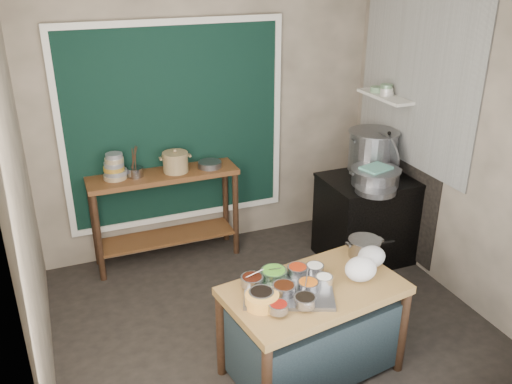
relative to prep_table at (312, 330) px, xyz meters
name	(u,v)px	position (x,y,z in m)	size (l,w,h in m)	color
floor	(266,317)	(-0.05, 0.75, -0.39)	(3.50, 3.00, 0.02)	#29231F
back_wall	(208,116)	(-0.05, 2.26, 1.02)	(3.50, 0.02, 2.80)	gray
left_wall	(21,202)	(-1.81, 0.75, 1.02)	(0.02, 3.00, 2.80)	gray
right_wall	(451,139)	(1.71, 0.75, 1.02)	(0.02, 3.00, 2.80)	gray
curtain_panel	(176,126)	(-0.40, 2.22, 0.98)	(2.10, 0.02, 1.90)	black
curtain_frame	(176,126)	(-0.40, 2.21, 0.98)	(2.22, 0.03, 2.02)	beige
tile_panel	(416,76)	(1.69, 1.30, 1.48)	(0.02, 1.70, 1.70)	#B2B2AA
soot_patch	(397,186)	(1.69, 1.40, 0.32)	(0.01, 1.30, 1.30)	black
wall_shelf	(385,96)	(1.58, 1.60, 1.23)	(0.22, 0.70, 0.03)	beige
prep_table	(312,330)	(0.00, 0.00, 0.00)	(1.25, 0.72, 0.75)	brown
back_counter	(166,217)	(-0.60, 2.03, 0.10)	(1.45, 0.40, 0.95)	#563318
stove_block	(368,220)	(1.30, 1.30, 0.05)	(0.90, 0.68, 0.85)	black
stove_top	(371,180)	(1.30, 1.30, 0.49)	(0.92, 0.69, 0.03)	black
condiment_tray	(289,291)	(-0.20, 0.01, 0.39)	(0.61, 0.44, 0.03)	gray
condiment_bowls	(285,284)	(-0.21, 0.03, 0.43)	(0.64, 0.53, 0.08)	gray
yellow_basin	(262,300)	(-0.43, -0.06, 0.42)	(0.23, 0.23, 0.09)	#E8984A
saucepan	(364,248)	(0.56, 0.24, 0.45)	(0.26, 0.26, 0.14)	gray
plastic_bag_a	(361,269)	(0.35, -0.04, 0.46)	(0.23, 0.20, 0.18)	white
plastic_bag_b	(372,257)	(0.52, 0.10, 0.45)	(0.21, 0.18, 0.16)	white
bowl_stack	(115,168)	(-1.04, 2.06, 0.68)	(0.22, 0.22, 0.25)	tan
utensil_cup	(135,172)	(-0.86, 2.04, 0.62)	(0.15, 0.15, 0.09)	gray
ceramic_crock	(176,163)	(-0.47, 2.02, 0.66)	(0.26, 0.26, 0.18)	olive
wide_bowl	(210,164)	(-0.13, 2.01, 0.60)	(0.23, 0.23, 0.06)	gray
stock_pot	(373,150)	(1.43, 1.52, 0.71)	(0.52, 0.52, 0.40)	gray
pot_lid	(385,153)	(1.49, 1.37, 0.72)	(0.44, 0.44, 0.02)	gray
steamer	(375,177)	(1.25, 1.16, 0.58)	(0.48, 0.48, 0.16)	gray
green_cloth	(376,168)	(1.25, 1.16, 0.67)	(0.27, 0.21, 0.02)	#64AC93
shallow_pan	(376,190)	(1.15, 1.00, 0.53)	(0.38, 0.38, 0.05)	gray
shelf_bowl_stack	(387,90)	(1.58, 1.58, 1.29)	(0.14, 0.14, 0.11)	silver
shelf_bowl_green	(377,89)	(1.58, 1.74, 1.27)	(0.14, 0.14, 0.05)	gray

